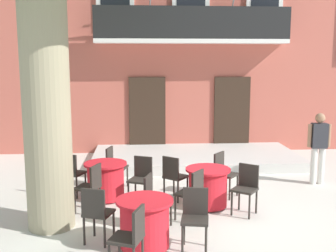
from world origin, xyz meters
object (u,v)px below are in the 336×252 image
cafe_chair_near_tree_1 (246,186)px  pedestrian_near_entrance (319,144)px  cafe_chair_near_tree_3 (174,175)px  cafe_chair_middle_1 (154,198)px  cafe_chair_near_tree_2 (223,171)px  cafe_chair_middle_0 (195,214)px  cafe_chair_front_2 (91,185)px  cafe_chair_front_0 (114,165)px  cafe_chair_middle_2 (96,211)px  cafe_chair_front_3 (141,176)px  cafe_chair_near_tree_0 (192,191)px  cafe_chair_middle_3 (131,235)px  cafe_table_near_tree (208,187)px  cafe_chair_front_1 (72,171)px  cafe_table_front (106,180)px  cafe_table_middle (145,223)px

cafe_chair_near_tree_1 → pedestrian_near_entrance: size_ratio=0.56×
cafe_chair_near_tree_3 → cafe_chair_middle_1: same height
cafe_chair_near_tree_2 → pedestrian_near_entrance: (2.31, 0.67, 0.39)m
cafe_chair_near_tree_2 → cafe_chair_near_tree_3: (-1.05, -0.19, 0.00)m
cafe_chair_middle_0 → cafe_chair_front_2: size_ratio=1.00×
cafe_chair_near_tree_2 → cafe_chair_middle_0: (-0.91, -2.36, 0.00)m
cafe_chair_near_tree_2 → cafe_chair_front_2: bearing=-163.9°
cafe_chair_front_2 → cafe_chair_front_0: bearing=76.8°
cafe_chair_middle_2 → cafe_chair_middle_1: bearing=31.2°
cafe_chair_front_2 → cafe_chair_near_tree_2: bearing=16.1°
cafe_chair_near_tree_1 → cafe_chair_front_3: size_ratio=1.00×
cafe_chair_near_tree_0 → cafe_chair_near_tree_3: bearing=102.4°
cafe_chair_near_tree_0 → cafe_chair_middle_0: size_ratio=1.00×
cafe_chair_near_tree_1 → cafe_chair_near_tree_3: 1.51m
cafe_chair_near_tree_1 → cafe_chair_near_tree_2: bearing=102.1°
cafe_chair_near_tree_2 → cafe_chair_middle_2: 3.20m
cafe_chair_middle_1 → cafe_chair_middle_3: size_ratio=1.00×
cafe_chair_near_tree_1 → cafe_chair_front_2: same height
cafe_chair_near_tree_0 → cafe_chair_near_tree_1: bearing=14.0°
cafe_table_near_tree → cafe_chair_front_1: cafe_chair_front_1 is taller
cafe_table_near_tree → pedestrian_near_entrance: size_ratio=0.53×
pedestrian_near_entrance → cafe_chair_middle_3: bearing=-138.4°
cafe_chair_near_tree_2 → cafe_chair_middle_1: 2.17m
cafe_table_near_tree → cafe_chair_front_3: bearing=164.3°
cafe_table_near_tree → pedestrian_near_entrance: 3.08m
cafe_chair_middle_0 → cafe_chair_middle_3: 1.15m
cafe_chair_middle_3 → cafe_table_front: cafe_chair_middle_3 is taller
cafe_chair_middle_3 → cafe_table_near_tree: bearing=59.4°
cafe_chair_middle_0 → pedestrian_near_entrance: bearing=43.2°
cafe_chair_middle_2 → cafe_chair_front_0: size_ratio=1.00×
cafe_table_near_tree → cafe_chair_front_1: size_ratio=0.95×
cafe_chair_front_3 → cafe_chair_front_0: bearing=121.2°
cafe_table_middle → cafe_chair_middle_2: (-0.73, 0.19, 0.14)m
cafe_chair_front_1 → cafe_chair_middle_3: bearing=-68.4°
cafe_chair_front_0 → cafe_chair_middle_3: bearing=-83.4°
cafe_chair_front_0 → cafe_chair_front_1: bearing=-149.2°
cafe_chair_near_tree_2 → cafe_chair_front_1: bearing=176.3°
cafe_chair_near_tree_2 → cafe_chair_middle_1: same height
cafe_table_middle → cafe_chair_middle_0: (0.75, -0.06, 0.14)m
cafe_chair_middle_0 → pedestrian_near_entrance: (3.23, 3.03, 0.39)m
cafe_table_near_tree → cafe_chair_middle_0: 1.81m
cafe_chair_near_tree_0 → cafe_chair_front_1: size_ratio=1.00×
cafe_chair_front_0 → cafe_chair_middle_1: bearing=-70.8°
cafe_chair_middle_1 → cafe_chair_near_tree_3: bearing=72.1°
cafe_chair_near_tree_0 → cafe_table_front: 2.03m
cafe_chair_near_tree_1 → cafe_chair_near_tree_3: (-1.27, 0.82, 0.00)m
cafe_chair_middle_1 → pedestrian_near_entrance: pedestrian_near_entrance is taller
cafe_chair_near_tree_1 → cafe_chair_near_tree_0: bearing=-166.0°
cafe_table_near_tree → cafe_chair_front_1: 2.83m
cafe_table_middle → pedestrian_near_entrance: (3.98, 2.97, 0.53)m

